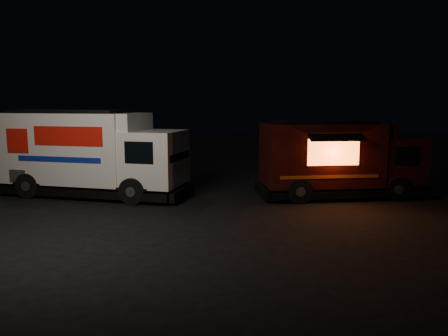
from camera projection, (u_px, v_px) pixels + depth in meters
ground at (180, 213)px, 13.48m from camera, size 80.00×80.00×0.00m
white_truck at (95, 153)px, 15.94m from camera, size 7.17×3.26×3.13m
red_truck at (341, 158)px, 15.81m from camera, size 6.31×3.49×2.78m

